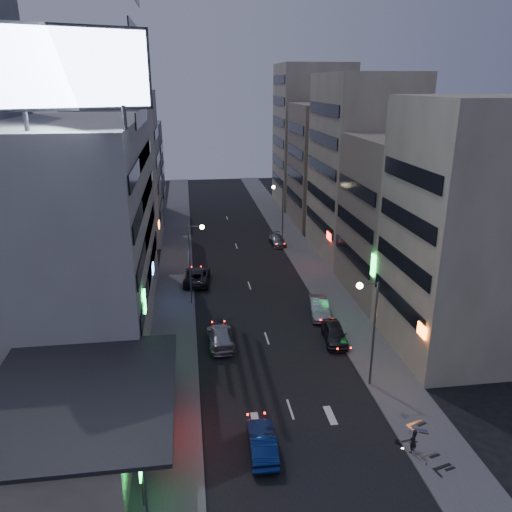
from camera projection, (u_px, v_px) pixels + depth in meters
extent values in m
plane|color=black|center=(304.00, 450.00, 29.92)|extent=(180.00, 180.00, 0.00)
cube|color=#4C4C4F|center=(176.00, 275.00, 56.92)|extent=(4.00, 120.00, 0.12)
cube|color=#4C4C4F|center=(312.00, 269.00, 59.01)|extent=(4.00, 120.00, 0.12)
cube|color=#C2B498|center=(65.00, 425.00, 29.37)|extent=(8.00, 12.00, 3.60)
cube|color=black|center=(79.00, 395.00, 28.86)|extent=(11.00, 13.00, 0.25)
cube|color=black|center=(151.00, 399.00, 29.61)|extent=(0.12, 4.00, 0.90)
cube|color=#FF1E14|center=(153.00, 399.00, 29.62)|extent=(0.04, 3.70, 0.70)
cube|color=#AEADA9|center=(64.00, 227.00, 43.45)|extent=(14.00, 24.00, 18.00)
cube|color=#C2B498|center=(467.00, 232.00, 38.41)|extent=(10.00, 11.00, 20.00)
cube|color=gray|center=(407.00, 219.00, 49.89)|extent=(11.00, 12.00, 16.00)
cube|color=#C2B498|center=(361.00, 168.00, 61.01)|extent=(10.00, 14.00, 22.00)
cube|color=#AEADA9|center=(116.00, 169.00, 66.71)|extent=(11.00, 10.00, 20.00)
cube|color=gray|center=(125.00, 171.00, 79.62)|extent=(12.00, 10.00, 15.00)
cube|color=gray|center=(330.00, 165.00, 75.76)|extent=(11.00, 12.00, 18.00)
cube|color=#C2B498|center=(312.00, 136.00, 87.94)|extent=(12.00, 12.00, 24.00)
cylinder|color=#595B60|center=(26.00, 118.00, 31.03)|extent=(0.30, 0.30, 1.50)
cylinder|color=#595B60|center=(124.00, 118.00, 31.81)|extent=(0.30, 0.30, 1.50)
cube|color=black|center=(70.00, 68.00, 30.45)|extent=(9.52, 3.75, 5.00)
cube|color=#B1C2ED|center=(70.00, 68.00, 30.27)|extent=(9.04, 3.34, 4.60)
cylinder|color=#595B60|center=(374.00, 335.00, 35.00)|extent=(0.16, 0.16, 8.00)
cylinder|color=#595B60|center=(368.00, 284.00, 33.63)|extent=(1.40, 0.10, 0.10)
sphere|color=#FFD88C|center=(360.00, 286.00, 33.58)|extent=(0.44, 0.44, 0.44)
cylinder|color=#595B60|center=(190.00, 265.00, 48.32)|extent=(0.16, 0.16, 8.00)
cylinder|color=#595B60|center=(196.00, 226.00, 47.13)|extent=(1.40, 0.10, 0.10)
sphere|color=#FFD88C|center=(202.00, 227.00, 47.24)|extent=(0.44, 0.44, 0.44)
cylinder|color=#595B60|center=(283.00, 215.00, 66.81)|extent=(0.16, 0.16, 8.00)
cylinder|color=#595B60|center=(278.00, 186.00, 65.43)|extent=(1.40, 0.10, 0.10)
sphere|color=#FFD88C|center=(273.00, 187.00, 65.39)|extent=(0.44, 0.44, 0.44)
imported|color=#2A292F|center=(335.00, 333.00, 42.24)|extent=(2.26, 4.64, 1.53)
imported|color=#ABADB4|center=(319.00, 307.00, 47.11)|extent=(2.26, 4.93, 1.57)
imported|color=#25262B|center=(197.00, 276.00, 54.74)|extent=(3.26, 6.04, 1.61)
imported|color=gray|center=(277.00, 240.00, 67.70)|extent=(1.97, 4.49, 1.28)
imported|color=navy|center=(262.00, 442.00, 29.50)|extent=(1.70, 4.47, 1.46)
imported|color=#A2A3AA|center=(220.00, 337.00, 41.77)|extent=(2.14, 5.13, 1.48)
imported|color=black|center=(413.00, 441.00, 29.36)|extent=(0.68, 0.63, 1.56)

